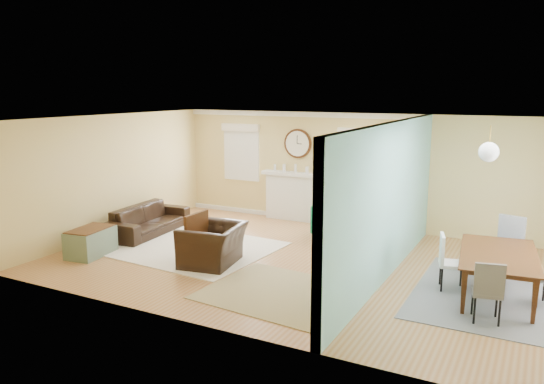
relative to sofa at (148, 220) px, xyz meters
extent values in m
plane|color=#A16332|center=(3.85, -0.28, -0.31)|extent=(9.00, 9.00, 0.00)
cube|color=#DBC069|center=(3.85, 2.72, 0.99)|extent=(9.00, 0.02, 2.60)
cube|color=#DBC069|center=(3.85, -3.28, 0.99)|extent=(9.00, 0.02, 2.60)
cube|color=#DBC069|center=(-0.65, -0.28, 0.99)|extent=(0.02, 6.00, 2.60)
cube|color=white|center=(3.85, -0.28, 2.29)|extent=(9.00, 6.00, 0.02)
cube|color=#DBC069|center=(5.35, 1.12, 0.99)|extent=(0.12, 3.20, 2.60)
cube|color=#DBC069|center=(5.35, -2.78, 0.99)|extent=(0.12, 1.00, 2.60)
cube|color=#DBC069|center=(5.35, -1.38, 2.09)|extent=(0.12, 1.80, 0.40)
cube|color=white|center=(5.28, -0.48, 0.79)|extent=(0.04, 0.12, 2.20)
cube|color=white|center=(5.28, -2.28, 0.79)|extent=(0.04, 0.12, 2.20)
cube|color=white|center=(5.28, -1.38, 1.89)|extent=(0.04, 1.92, 0.12)
cube|color=#7ABABB|center=(5.42, -0.28, 0.99)|extent=(0.02, 6.00, 2.60)
cube|color=white|center=(2.35, 2.60, 0.24)|extent=(1.50, 0.24, 1.10)
cube|color=white|center=(2.35, 2.57, 0.82)|extent=(1.70, 0.30, 0.08)
cube|color=black|center=(2.35, 2.70, 0.19)|extent=(0.85, 0.02, 0.75)
cube|color=gold|center=(2.35, 2.59, 0.11)|extent=(0.85, 0.02, 0.62)
cylinder|color=#4D2A11|center=(2.35, 2.69, 1.54)|extent=(0.70, 0.06, 0.70)
cylinder|color=silver|center=(2.35, 2.65, 1.54)|extent=(0.60, 0.01, 0.60)
cube|color=black|center=(2.35, 2.65, 1.64)|extent=(0.02, 0.01, 0.20)
cube|color=black|center=(2.41, 2.65, 1.54)|extent=(0.12, 0.01, 0.02)
cube|color=white|center=(0.80, 2.70, 1.24)|extent=(0.90, 0.03, 1.30)
cube|color=white|center=(0.80, 2.67, 1.24)|extent=(1.00, 0.04, 1.40)
cube|color=silver|center=(0.80, 2.63, 1.87)|extent=(1.05, 0.10, 0.18)
cube|color=white|center=(3.90, 2.70, 1.24)|extent=(0.90, 0.03, 1.30)
cube|color=white|center=(3.90, 2.67, 1.24)|extent=(1.00, 0.04, 1.40)
cube|color=silver|center=(3.90, 2.63, 1.87)|extent=(1.05, 0.10, 0.18)
cylinder|color=gold|center=(6.85, -0.28, 2.14)|extent=(0.02, 0.02, 0.30)
sphere|color=white|center=(6.85, -0.28, 1.89)|extent=(0.30, 0.30, 0.30)
cube|color=silver|center=(1.53, -0.46, -0.30)|extent=(3.21, 2.84, 0.02)
cube|color=tan|center=(4.19, -1.77, -0.30)|extent=(2.55, 2.15, 0.01)
cube|color=slate|center=(7.15, -0.35, -0.30)|extent=(2.42, 3.02, 0.01)
imported|color=black|center=(0.00, 0.00, 0.00)|extent=(0.99, 2.17, 0.62)
imported|color=black|center=(2.43, -1.10, 0.06)|extent=(1.16, 1.27, 0.73)
imported|color=#10754E|center=(3.68, 1.70, 0.04)|extent=(0.80, 0.82, 0.71)
cube|color=slate|center=(0.06, -1.73, -0.05)|extent=(0.68, 0.98, 0.51)
cube|color=#4D2A11|center=(0.06, -1.73, 0.21)|extent=(0.64, 0.93, 0.02)
cube|color=olive|center=(4.99, 1.40, 0.09)|extent=(0.49, 1.47, 0.80)
cube|color=#4D2A11|center=(4.74, 0.96, 0.24)|extent=(0.01, 0.39, 0.22)
cube|color=#4D2A11|center=(4.74, 0.96, -0.03)|extent=(0.01, 0.39, 0.22)
cube|color=#4D2A11|center=(4.74, 1.40, 0.24)|extent=(0.01, 0.39, 0.22)
cube|color=#4D2A11|center=(4.74, 1.40, -0.03)|extent=(0.01, 0.39, 0.22)
cube|color=#4D2A11|center=(4.74, 1.84, 0.24)|extent=(0.01, 0.39, 0.22)
cube|color=#4D2A11|center=(4.74, 1.84, -0.03)|extent=(0.01, 0.39, 0.22)
imported|color=black|center=(4.97, 1.40, 0.83)|extent=(0.25, 1.18, 0.67)
cylinder|color=white|center=(5.05, 0.41, -0.04)|extent=(0.36, 0.36, 0.53)
imported|color=#337F33|center=(5.05, 0.41, 0.42)|extent=(0.47, 0.46, 0.40)
imported|color=#4D2A11|center=(7.15, -0.35, 0.04)|extent=(1.29, 2.06, 0.69)
cube|color=slate|center=(7.15, 0.76, 0.17)|extent=(0.54, 0.54, 0.05)
cube|color=slate|center=(7.15, 0.76, 0.43)|extent=(0.44, 0.16, 0.53)
cylinder|color=black|center=(7.37, 0.89, -0.09)|extent=(0.03, 0.03, 0.44)
cylinder|color=black|center=(7.28, 0.54, -0.09)|extent=(0.03, 0.03, 0.44)
cylinder|color=black|center=(7.03, 0.98, -0.09)|extent=(0.03, 0.03, 0.44)
cylinder|color=black|center=(6.93, 0.64, -0.09)|extent=(0.03, 0.03, 0.44)
cube|color=slate|center=(7.06, -1.38, 0.11)|extent=(0.46, 0.46, 0.05)
cube|color=slate|center=(7.06, -1.38, 0.34)|extent=(0.39, 0.13, 0.46)
cylinder|color=black|center=(6.94, -1.56, -0.12)|extent=(0.03, 0.03, 0.39)
cylinder|color=black|center=(6.88, -1.25, -0.12)|extent=(0.03, 0.03, 0.39)
cylinder|color=black|center=(7.25, -1.50, -0.12)|extent=(0.03, 0.03, 0.39)
cylinder|color=black|center=(7.18, -1.19, -0.12)|extent=(0.03, 0.03, 0.39)
cube|color=white|center=(6.46, -0.38, 0.11)|extent=(0.48, 0.48, 0.05)
cube|color=white|center=(6.46, -0.38, 0.35)|extent=(0.15, 0.39, 0.47)
cylinder|color=black|center=(6.26, -0.27, -0.11)|extent=(0.03, 0.03, 0.39)
cylinder|color=black|center=(6.57, -0.19, -0.11)|extent=(0.03, 0.03, 0.39)
cylinder|color=black|center=(6.34, -0.58, -0.11)|extent=(0.03, 0.03, 0.39)
cylinder|color=black|center=(6.65, -0.50, -0.11)|extent=(0.03, 0.03, 0.39)
cylinder|color=black|center=(7.68, -0.56, -0.11)|extent=(0.03, 0.03, 0.40)
cylinder|color=black|center=(7.76, -0.25, -0.11)|extent=(0.03, 0.03, 0.40)
camera|label=1|loc=(7.62, -8.74, 2.81)|focal=35.00mm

